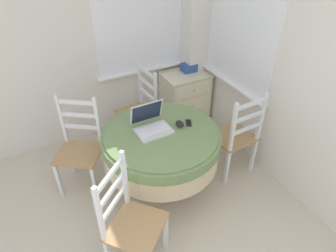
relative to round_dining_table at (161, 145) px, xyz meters
The scene contains 11 objects.
corner_room_shell 0.81m from the round_dining_table, 38.60° to the left, with size 4.18×4.61×2.55m.
round_dining_table is the anchor object (origin of this frame).
laptop 0.23m from the round_dining_table, 124.32° to the left, with size 0.34×0.31×0.25m.
computer_mouse 0.27m from the round_dining_table, ahead, with size 0.07×0.10×0.05m.
cell_phone 0.34m from the round_dining_table, ahead, with size 0.09×0.12×0.01m.
dining_chair_near_back_window 0.85m from the round_dining_table, 82.28° to the left, with size 0.43×0.46×1.01m.
dining_chair_near_right_window 0.85m from the round_dining_table, ahead, with size 0.45×0.42×1.01m.
dining_chair_camera_near 0.84m from the round_dining_table, 132.61° to the right, with size 0.58×0.58×1.01m.
dining_chair_left_flank 0.84m from the round_dining_table, 146.84° to the left, with size 0.57×0.56×1.01m.
corner_cabinet 1.37m from the round_dining_table, 50.34° to the left, with size 0.60×0.48×0.72m.
storage_box 1.44m from the round_dining_table, 49.18° to the left, with size 0.19×0.15×0.10m.
Camera 1 is at (-0.22, -0.57, 2.43)m, focal length 32.00 mm.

